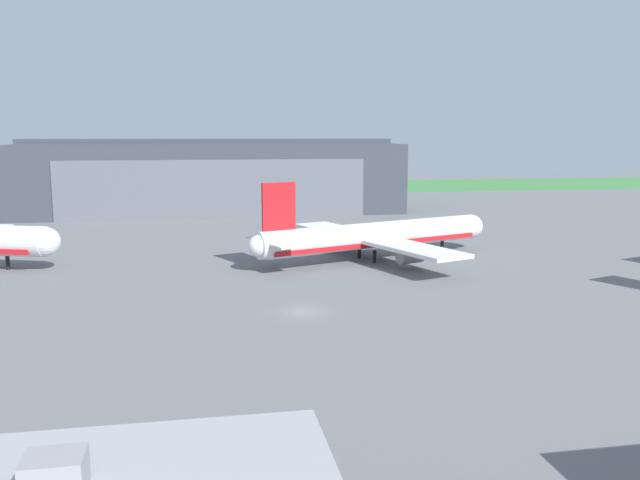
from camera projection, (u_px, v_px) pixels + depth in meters
name	position (u px, v px, depth m)	size (l,w,h in m)	color
ground_plane	(303.00, 312.00, 71.70)	(440.00, 440.00, 0.00)	slate
grass_field_strip	(229.00, 188.00, 235.84)	(440.00, 56.00, 0.08)	#408041
maintenance_hangar	(212.00, 176.00, 168.54)	(92.58, 38.94, 18.11)	#383D47
airliner_far_left	(375.00, 236.00, 101.24)	(40.78, 38.27, 12.56)	silver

